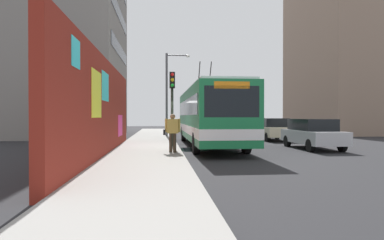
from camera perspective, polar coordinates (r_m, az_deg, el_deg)
The scene contains 14 objects.
ground_plane at distance 17.72m, azimuth -2.37°, elevation -4.93°, with size 80.00×80.00×0.00m, color #232326.
sidewalk_slab at distance 17.70m, azimuth -7.57°, elevation -4.70°, with size 48.00×3.20×0.15m, color gray.
graffiti_wall at distance 14.47m, azimuth -14.99°, elevation 1.98°, with size 15.33×0.32×4.12m.
building_far_left at distance 32.02m, azimuth -20.85°, elevation 13.20°, with size 12.75×9.26×17.40m.
building_far_right at distance 37.90m, azimuth 23.54°, elevation 12.73°, with size 12.47×6.33×19.37m.
city_bus at distance 18.93m, azimuth 2.89°, elevation 1.00°, with size 12.40×2.60×5.09m.
parked_car_silver at distance 18.42m, azimuth 20.13°, elevation -2.16°, with size 4.36×1.83×1.58m.
parked_car_champagne at distance 24.12m, azimuth 13.77°, elevation -1.48°, with size 4.11×1.86×1.58m.
parked_car_navy at distance 29.51m, azimuth 10.14°, elevation -1.08°, with size 4.76×1.90×1.58m.
parked_car_dark_gray at distance 35.31m, azimuth 7.51°, elevation -0.79°, with size 4.28×1.84×1.58m.
pedestrian_at_curb at distance 14.34m, azimuth -3.41°, elevation -1.70°, with size 0.23×0.75×1.68m.
traffic_light at distance 17.17m, azimuth -3.46°, elevation 4.18°, with size 0.49×0.28×3.89m.
street_lamp at distance 26.58m, azimuth -3.93°, elevation 5.51°, with size 0.44×1.94×6.63m.
curbside_puddle at distance 17.07m, azimuth -0.22°, elevation -5.14°, with size 2.20×2.20×0.00m, color black.
Camera 1 is at (-17.61, 0.97, 1.73)m, focal length 30.78 mm.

